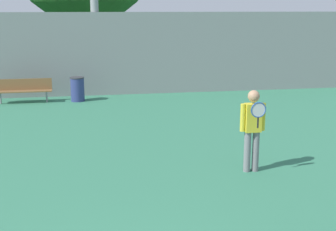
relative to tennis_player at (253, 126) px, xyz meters
name	(u,v)px	position (x,y,z in m)	size (l,w,h in m)	color
tennis_player	(253,126)	(0.00, 0.00, 0.00)	(0.53, 0.42, 1.70)	slate
bench_courtside_near	(23,88)	(-5.43, 8.23, -0.45)	(1.96, 0.40, 0.84)	brown
trash_bin	(77,89)	(-3.56, 8.17, -0.53)	(0.51, 0.51, 0.87)	navy
back_fence	(90,54)	(-3.04, 9.22, 0.60)	(35.17, 0.06, 3.13)	gray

